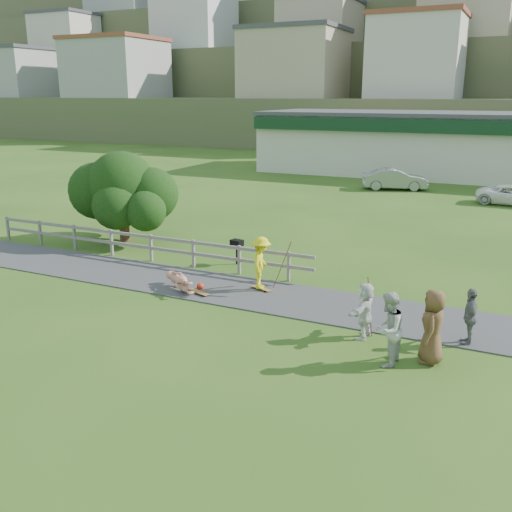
{
  "coord_description": "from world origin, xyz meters",
  "views": [
    {
      "loc": [
        9.38,
        -14.89,
        6.52
      ],
      "look_at": [
        1.32,
        2.0,
        1.19
      ],
      "focal_mm": 40.0,
      "sensor_mm": 36.0,
      "label": 1
    }
  ],
  "objects_px": {
    "spectator_a": "(388,329)",
    "spectator_c": "(433,327)",
    "bbq": "(237,252)",
    "spectator_d": "(365,310)",
    "tree": "(123,202)",
    "skater_fallen": "(180,281)",
    "spectator_b": "(470,317)",
    "car_silver": "(395,179)",
    "skater_rider": "(261,266)"
  },
  "relations": [
    {
      "from": "spectator_b",
      "to": "car_silver",
      "type": "xyz_separation_m",
      "value": [
        -7.49,
        25.13,
        -0.06
      ]
    },
    {
      "from": "spectator_d",
      "to": "bbq",
      "type": "distance_m",
      "value": 8.02
    },
    {
      "from": "skater_rider",
      "to": "car_silver",
      "type": "xyz_separation_m",
      "value": [
        -0.61,
        23.6,
        -0.17
      ]
    },
    {
      "from": "spectator_b",
      "to": "spectator_c",
      "type": "xyz_separation_m",
      "value": [
        -0.74,
        -1.53,
        0.16
      ]
    },
    {
      "from": "spectator_d",
      "to": "car_silver",
      "type": "xyz_separation_m",
      "value": [
        -4.83,
        25.9,
        -0.06
      ]
    },
    {
      "from": "skater_rider",
      "to": "skater_fallen",
      "type": "relative_size",
      "value": 0.98
    },
    {
      "from": "skater_rider",
      "to": "spectator_a",
      "type": "bearing_deg",
      "value": -140.14
    },
    {
      "from": "spectator_a",
      "to": "tree",
      "type": "bearing_deg",
      "value": -114.23
    },
    {
      "from": "skater_rider",
      "to": "spectator_c",
      "type": "xyz_separation_m",
      "value": [
        6.13,
        -3.06,
        0.06
      ]
    },
    {
      "from": "bbq",
      "to": "tree",
      "type": "bearing_deg",
      "value": 179.82
    },
    {
      "from": "car_silver",
      "to": "tree",
      "type": "relative_size",
      "value": 0.9
    },
    {
      "from": "spectator_b",
      "to": "car_silver",
      "type": "height_order",
      "value": "spectator_b"
    },
    {
      "from": "skater_fallen",
      "to": "spectator_b",
      "type": "relative_size",
      "value": 1.16
    },
    {
      "from": "spectator_c",
      "to": "spectator_b",
      "type": "bearing_deg",
      "value": 150.53
    },
    {
      "from": "car_silver",
      "to": "bbq",
      "type": "height_order",
      "value": "car_silver"
    },
    {
      "from": "skater_rider",
      "to": "skater_fallen",
      "type": "xyz_separation_m",
      "value": [
        -2.54,
        -1.17,
        -0.57
      ]
    },
    {
      "from": "bbq",
      "to": "spectator_d",
      "type": "bearing_deg",
      "value": -27.08
    },
    {
      "from": "spectator_a",
      "to": "tree",
      "type": "relative_size",
      "value": 0.38
    },
    {
      "from": "spectator_b",
      "to": "bbq",
      "type": "distance_m",
      "value": 9.95
    },
    {
      "from": "skater_fallen",
      "to": "car_silver",
      "type": "relative_size",
      "value": 0.41
    },
    {
      "from": "tree",
      "to": "bbq",
      "type": "bearing_deg",
      "value": -9.75
    },
    {
      "from": "skater_rider",
      "to": "car_silver",
      "type": "bearing_deg",
      "value": -13.22
    },
    {
      "from": "spectator_c",
      "to": "bbq",
      "type": "distance_m",
      "value": 10.04
    },
    {
      "from": "skater_rider",
      "to": "spectator_a",
      "type": "distance_m",
      "value": 6.34
    },
    {
      "from": "spectator_b",
      "to": "tree",
      "type": "xyz_separation_m",
      "value": [
        -15.48,
        5.12,
        1.03
      ]
    },
    {
      "from": "spectator_d",
      "to": "tree",
      "type": "xyz_separation_m",
      "value": [
        -12.81,
        5.88,
        1.03
      ]
    },
    {
      "from": "spectator_a",
      "to": "bbq",
      "type": "bearing_deg",
      "value": -126.27
    },
    {
      "from": "spectator_b",
      "to": "tree",
      "type": "relative_size",
      "value": 0.32
    },
    {
      "from": "spectator_a",
      "to": "spectator_c",
      "type": "height_order",
      "value": "spectator_c"
    },
    {
      "from": "bbq",
      "to": "spectator_b",
      "type": "bearing_deg",
      "value": -14.27
    },
    {
      "from": "spectator_c",
      "to": "spectator_a",
      "type": "bearing_deg",
      "value": -61.32
    },
    {
      "from": "skater_fallen",
      "to": "spectator_b",
      "type": "height_order",
      "value": "spectator_b"
    },
    {
      "from": "spectator_b",
      "to": "spectator_c",
      "type": "height_order",
      "value": "spectator_c"
    },
    {
      "from": "spectator_a",
      "to": "bbq",
      "type": "height_order",
      "value": "spectator_a"
    },
    {
      "from": "tree",
      "to": "spectator_c",
      "type": "bearing_deg",
      "value": -24.29
    },
    {
      "from": "skater_rider",
      "to": "spectator_c",
      "type": "distance_m",
      "value": 6.85
    },
    {
      "from": "spectator_c",
      "to": "tree",
      "type": "bearing_deg",
      "value": -118.0
    },
    {
      "from": "skater_fallen",
      "to": "spectator_d",
      "type": "xyz_separation_m",
      "value": [
        6.75,
        -1.12,
        0.46
      ]
    },
    {
      "from": "skater_fallen",
      "to": "car_silver",
      "type": "xyz_separation_m",
      "value": [
        1.92,
        24.77,
        0.4
      ]
    },
    {
      "from": "skater_fallen",
      "to": "spectator_a",
      "type": "xyz_separation_m",
      "value": [
        7.7,
        -2.5,
        0.61
      ]
    },
    {
      "from": "spectator_c",
      "to": "car_silver",
      "type": "bearing_deg",
      "value": -169.51
    },
    {
      "from": "spectator_a",
      "to": "car_silver",
      "type": "relative_size",
      "value": 0.43
    },
    {
      "from": "skater_rider",
      "to": "bbq",
      "type": "bearing_deg",
      "value": 27.02
    },
    {
      "from": "spectator_d",
      "to": "car_silver",
      "type": "distance_m",
      "value": 26.34
    },
    {
      "from": "skater_rider",
      "to": "car_silver",
      "type": "height_order",
      "value": "skater_rider"
    },
    {
      "from": "car_silver",
      "to": "skater_fallen",
      "type": "bearing_deg",
      "value": 156.97
    },
    {
      "from": "skater_fallen",
      "to": "spectator_b",
      "type": "distance_m",
      "value": 9.43
    },
    {
      "from": "spectator_a",
      "to": "car_silver",
      "type": "distance_m",
      "value": 27.88
    },
    {
      "from": "skater_rider",
      "to": "spectator_b",
      "type": "height_order",
      "value": "skater_rider"
    },
    {
      "from": "skater_rider",
      "to": "bbq",
      "type": "distance_m",
      "value": 3.37
    }
  ]
}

